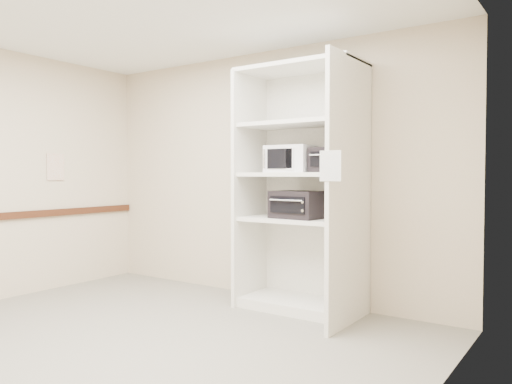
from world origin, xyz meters
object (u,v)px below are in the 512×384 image
Objects in this scene: shelving_unit at (304,197)px; microwave at (291,159)px; toaster_oven_upper at (335,160)px; toaster_oven_lower at (298,205)px.

shelving_unit is 5.38× the size of microwave.
toaster_oven_upper is 0.56m from toaster_oven_lower.
toaster_oven_upper is 0.86× the size of toaster_oven_lower.
toaster_oven_upper is at bearing 19.86° from toaster_oven_lower.
microwave reaches higher than toaster_oven_lower.
toaster_oven_lower is at bearing -159.91° from toaster_oven_upper.
microwave is (-0.17, 0.02, 0.37)m from shelving_unit.
toaster_oven_lower is (-0.34, -0.09, -0.44)m from toaster_oven_upper.
shelving_unit is 0.41m from microwave.
shelving_unit is at bearing -8.08° from microwave.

